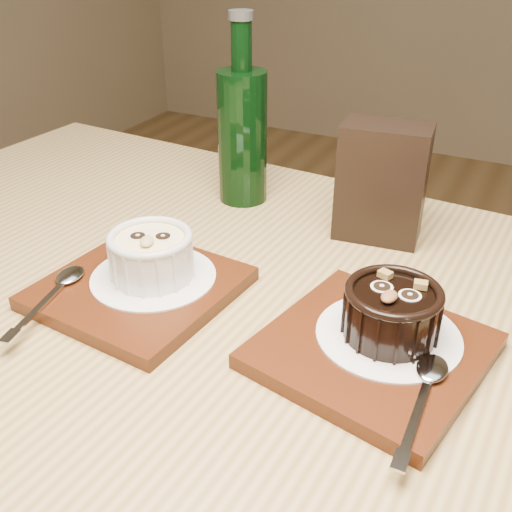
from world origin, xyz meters
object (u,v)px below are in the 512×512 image
(ramekin_dark, at_px, (392,310))
(tray_right, at_px, (372,351))
(table, at_px, (229,405))
(ramekin_white, at_px, (151,253))
(green_bottle, at_px, (242,132))
(tray_left, at_px, (139,288))
(condiment_stand, at_px, (382,183))

(ramekin_dark, bearing_deg, tray_right, -112.45)
(table, xyz_separation_m, ramekin_white, (-0.11, 0.03, 0.13))
(green_bottle, bearing_deg, tray_left, -86.27)
(table, relative_size, ramekin_dark, 14.50)
(tray_right, distance_m, condiment_stand, 0.24)
(green_bottle, bearing_deg, condiment_stand, -6.51)
(condiment_stand, bearing_deg, tray_left, -127.09)
(tray_left, xyz_separation_m, ramekin_dark, (0.25, 0.03, 0.04))
(tray_left, height_order, ramekin_dark, ramekin_dark)
(tray_left, bearing_deg, green_bottle, 93.73)
(ramekin_white, distance_m, condiment_stand, 0.28)
(ramekin_white, distance_m, tray_right, 0.24)
(table, height_order, green_bottle, green_bottle)
(ramekin_white, xyz_separation_m, ramekin_dark, (0.25, 0.01, -0.00))
(ramekin_white, relative_size, tray_right, 0.48)
(tray_right, relative_size, ramekin_dark, 2.09)
(table, bearing_deg, condiment_stand, 75.53)
(ramekin_white, bearing_deg, condiment_stand, 27.67)
(tray_left, xyz_separation_m, ramekin_white, (0.01, 0.01, 0.04))
(tray_left, distance_m, green_bottle, 0.28)
(ramekin_white, bearing_deg, tray_right, -25.60)
(table, distance_m, tray_right, 0.17)
(tray_left, xyz_separation_m, green_bottle, (-0.02, 0.26, 0.09))
(tray_left, distance_m, ramekin_dark, 0.26)
(table, height_order, tray_left, tray_left)
(table, height_order, ramekin_white, ramekin_white)
(tray_left, height_order, condiment_stand, condiment_stand)
(ramekin_white, height_order, ramekin_dark, same)
(table, relative_size, tray_right, 6.93)
(ramekin_white, relative_size, green_bottle, 0.36)
(table, height_order, condiment_stand, condiment_stand)
(tray_right, distance_m, green_bottle, 0.37)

